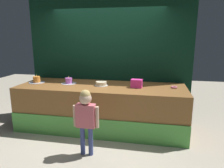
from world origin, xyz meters
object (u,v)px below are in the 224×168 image
Objects in this scene: pink_box at (137,83)px; cake_right at (101,84)px; cake_left at (37,80)px; child_figure at (86,114)px; donut at (174,87)px; cake_center at (69,81)px.

pink_box reaches higher than cake_right.
child_figure is at bearing -36.40° from cake_left.
cake_left is at bearing -178.52° from donut.
cake_left is at bearing 179.43° from pink_box.
pink_box is at bearing -1.76° from cake_right.
cake_right is (1.45, 0.00, -0.02)m from cake_left.
cake_left is 1.22× the size of cake_right.
cake_center is (-1.45, 0.07, -0.03)m from pink_box.
pink_box is (0.70, 1.06, 0.28)m from child_figure.
cake_center reaches higher than pink_box.
child_figure is at bearing -123.57° from pink_box.
cake_center is 0.72m from cake_right.
cake_left is (-2.89, -0.07, 0.04)m from donut.
cake_center is at bearing -179.26° from donut.
child_figure is 1.85m from donut.
cake_left is 1.45m from cake_right.
cake_left is at bearing 143.60° from child_figure.
cake_center is at bearing 3.71° from cake_left.
pink_box is 0.79× the size of cake_right.
donut is 2.89m from cake_left.
child_figure is 3.40× the size of cake_center.
pink_box reaches higher than donut.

